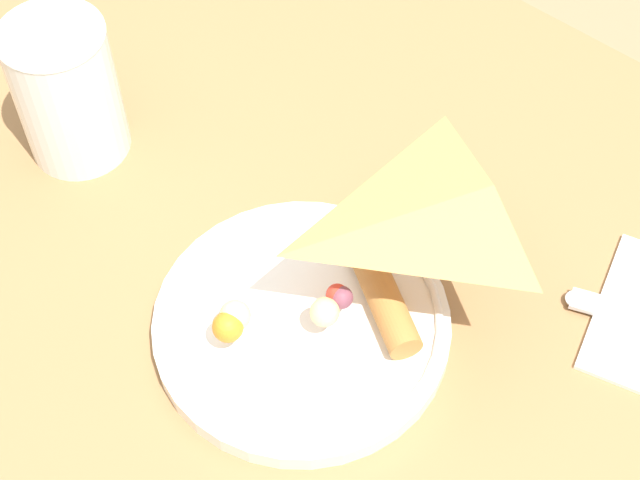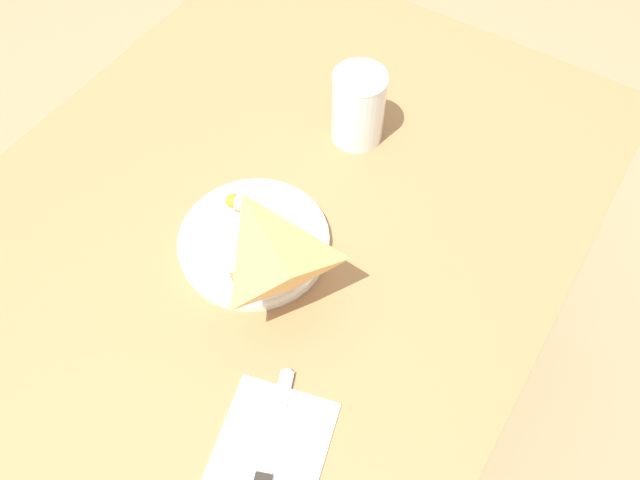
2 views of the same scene
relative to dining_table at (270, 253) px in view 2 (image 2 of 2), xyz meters
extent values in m
plane|color=#997A56|center=(0.00, 0.00, -0.62)|extent=(6.00, 6.00, 0.00)
cube|color=olive|center=(0.00, 0.00, 0.09)|extent=(1.10, 0.83, 0.03)
cube|color=#382D23|center=(0.50, -0.37, -0.27)|extent=(0.06, 0.06, 0.69)
cube|color=#382D23|center=(0.50, 0.37, -0.27)|extent=(0.06, 0.06, 0.69)
cylinder|color=white|center=(-0.05, -0.01, 0.11)|extent=(0.21, 0.21, 0.02)
torus|color=white|center=(-0.05, -0.01, 0.12)|extent=(0.20, 0.20, 0.01)
pyramid|color=tan|center=(-0.04, 0.00, 0.13)|extent=(0.17, 0.18, 0.02)
cylinder|color=#B77A3D|center=(-0.08, -0.06, 0.13)|extent=(0.10, 0.07, 0.02)
sphere|color=orange|center=(-0.02, 0.03, 0.14)|extent=(0.02, 0.02, 0.02)
sphere|color=#EFDB93|center=(-0.02, 0.02, 0.14)|extent=(0.02, 0.02, 0.02)
sphere|color=red|center=(-0.06, -0.03, 0.14)|extent=(0.02, 0.02, 0.02)
sphere|color=#7A4256|center=(-0.07, -0.03, 0.14)|extent=(0.02, 0.02, 0.02)
sphere|color=#EFDB93|center=(-0.07, -0.02, 0.14)|extent=(0.02, 0.02, 0.02)
cylinder|color=white|center=(0.21, -0.03, 0.16)|extent=(0.08, 0.08, 0.12)
cylinder|color=#B27F42|center=(0.21, -0.03, 0.14)|extent=(0.07, 0.07, 0.08)
torus|color=white|center=(0.21, -0.03, 0.22)|extent=(0.08, 0.08, 0.00)
cube|color=white|center=(-0.27, -0.20, 0.10)|extent=(0.19, 0.16, 0.00)
cube|color=silver|center=(-0.24, -0.18, 0.11)|extent=(0.12, 0.06, 0.00)
ellipsoid|color=silver|center=(-0.18, -0.16, 0.11)|extent=(0.02, 0.02, 0.00)
camera|label=1|loc=(-0.29, 0.25, 0.71)|focal=55.00mm
camera|label=2|loc=(-0.39, -0.35, 0.84)|focal=35.00mm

